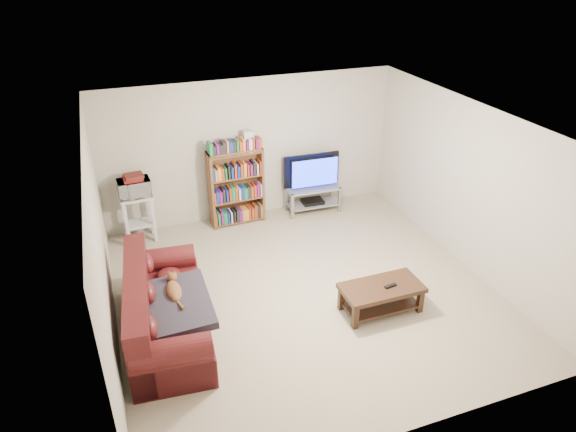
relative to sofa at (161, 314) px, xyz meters
name	(u,v)px	position (x,y,z in m)	size (l,w,h in m)	color
floor	(305,291)	(1.96, 0.23, -0.31)	(5.00, 5.00, 0.00)	tan
ceiling	(308,124)	(1.96, 0.23, 2.09)	(5.00, 5.00, 0.00)	white
wall_back	(251,149)	(1.96, 2.73, 0.89)	(5.00, 5.00, 0.00)	beige
wall_front	(412,341)	(1.96, -2.27, 0.89)	(5.00, 5.00, 0.00)	beige
wall_left	(101,250)	(-0.54, 0.23, 0.89)	(5.00, 5.00, 0.00)	beige
wall_right	(469,187)	(4.46, 0.23, 0.89)	(5.00, 5.00, 0.00)	beige
sofa	(161,314)	(0.00, 0.00, 0.00)	(1.08, 2.15, 0.89)	#4B1314
blanket	(176,305)	(0.17, -0.16, 0.21)	(0.80, 1.04, 0.10)	#2B2631
cat	(174,291)	(0.18, 0.03, 0.27)	(0.23, 0.57, 0.17)	brown
coffee_table	(381,293)	(2.74, -0.49, -0.05)	(1.06, 0.53, 0.38)	#321D11
remote	(390,286)	(2.83, -0.54, 0.08)	(0.17, 0.05, 0.02)	black
tv_stand	(313,195)	(2.98, 2.42, 0.01)	(0.96, 0.45, 0.47)	#999EA3
television	(313,172)	(2.98, 2.42, 0.45)	(1.01, 0.13, 0.58)	black
dvd_player	(312,201)	(2.98, 2.42, -0.12)	(0.38, 0.26, 0.06)	black
bookshelf	(236,186)	(1.62, 2.49, 0.36)	(0.93, 0.33, 1.32)	brown
shelf_clutter	(240,143)	(1.71, 2.51, 1.11)	(0.67, 0.23, 0.28)	silver
microwave_stand	(138,212)	(-0.01, 2.44, 0.19)	(0.52, 0.39, 0.79)	silver
microwave	(134,188)	(-0.01, 2.44, 0.61)	(0.49, 0.33, 0.27)	silver
game_boxes	(133,179)	(-0.01, 2.44, 0.77)	(0.29, 0.25, 0.05)	maroon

